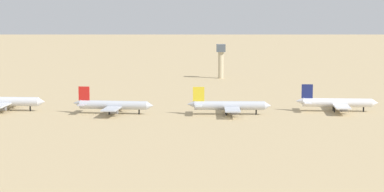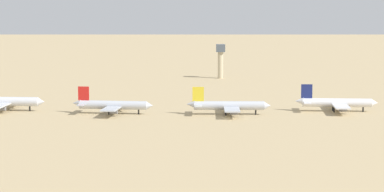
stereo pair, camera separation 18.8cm
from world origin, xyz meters
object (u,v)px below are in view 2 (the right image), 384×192
at_px(parked_jet_navy_4, 333,103).
at_px(control_tower, 218,58).
at_px(parked_jet_red_2, 109,105).
at_px(parked_jet_yellow_3, 225,106).

distance_m(parked_jet_navy_4, control_tower, 140.10).
height_order(parked_jet_red_2, parked_jet_navy_4, parked_jet_navy_4).
bearing_deg(parked_jet_navy_4, parked_jet_yellow_3, -165.35).
relative_size(parked_jet_yellow_3, control_tower, 1.70).
bearing_deg(control_tower, parked_jet_navy_4, -72.23).
relative_size(parked_jet_yellow_3, parked_jet_navy_4, 1.00).
bearing_deg(parked_jet_yellow_3, parked_jet_red_2, 177.95).
height_order(parked_jet_red_2, parked_jet_yellow_3, parked_jet_yellow_3).
relative_size(parked_jet_navy_4, control_tower, 1.71).
height_order(parked_jet_red_2, control_tower, control_tower).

